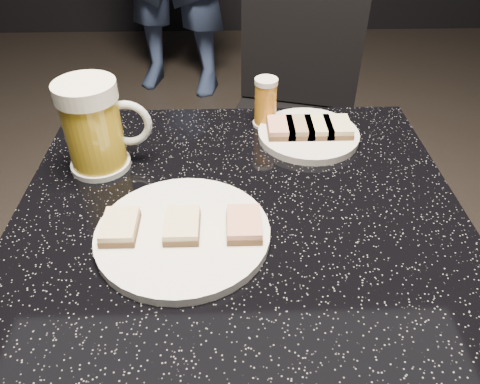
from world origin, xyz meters
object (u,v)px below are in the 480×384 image
at_px(table, 240,316).
at_px(chair, 292,110).
at_px(beer_mug, 95,126).
at_px(plate_large, 183,234).
at_px(plate_small, 308,135).
at_px(beer_tumbler, 266,103).

relative_size(table, chair, 0.87).
xyz_separation_m(beer_mug, chair, (0.43, 0.66, -0.33)).
xyz_separation_m(plate_large, plate_small, (0.22, 0.27, 0.00)).
bearing_deg(plate_small, plate_large, -129.39).
bearing_deg(table, plate_large, -154.03).
relative_size(beer_mug, chair, 0.18).
bearing_deg(chair, table, -103.20).
bearing_deg(beer_tumbler, chair, 75.94).
xyz_separation_m(plate_large, beer_tumbler, (0.14, 0.32, 0.04)).
distance_m(beer_mug, chair, 0.85).
distance_m(plate_large, plate_small, 0.35).
distance_m(plate_small, table, 0.36).
height_order(plate_small, chair, chair).
distance_m(table, chair, 0.83).
height_order(plate_large, table, plate_large).
xyz_separation_m(plate_large, beer_mug, (-0.15, 0.19, 0.07)).
distance_m(plate_large, chair, 0.93).
bearing_deg(beer_tumbler, table, -101.58).
bearing_deg(chair, beer_tumbler, -104.06).
relative_size(plate_small, chair, 0.22).
xyz_separation_m(beer_mug, beer_tumbler, (0.29, 0.14, -0.03)).
height_order(plate_large, plate_small, same).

